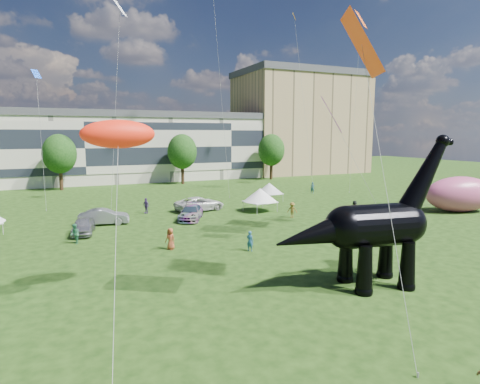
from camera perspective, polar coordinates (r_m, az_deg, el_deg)
name	(u,v)px	position (r m, az deg, el deg)	size (l,w,h in m)	color
ground	(312,306)	(22.17, 10.22, -15.60)	(220.00, 220.00, 0.00)	#16330C
terrace_row	(84,150)	(78.84, -21.36, 5.58)	(78.00, 11.00, 12.00)	beige
apartment_block	(300,125)	(96.62, 8.51, 9.41)	(28.00, 18.00, 22.00)	tan
tree_mid_left	(59,151)	(69.76, -24.32, 5.37)	(5.20, 5.20, 9.44)	#382314
tree_mid_right	(182,149)	(72.44, -8.23, 6.10)	(5.20, 5.20, 9.44)	#382314
tree_far_right	(271,147)	(79.21, 4.48, 6.34)	(5.20, 5.20, 9.44)	#382314
dinosaur_sculpture	(370,228)	(24.57, 18.01, -4.93)	(11.35, 3.69, 9.23)	black
car_silver	(83,226)	(38.71, -21.41, -4.51)	(1.76, 4.37, 1.49)	#A4A4A9
car_grey	(104,217)	(41.99, -18.78, -3.35)	(1.68, 4.80, 1.58)	gray
car_white	(200,204)	(47.11, -5.76, -1.68)	(2.71, 5.89, 1.64)	silver
car_dark	(191,213)	(42.36, -6.98, -2.92)	(2.12, 5.21, 1.51)	#595960
gazebo_near	(260,195)	(46.50, 2.87, -0.44)	(4.42, 4.42, 2.70)	white
gazebo_far	(269,188)	(53.59, 4.18, 0.53)	(4.16, 4.16, 2.47)	silver
inflatable_pink	(460,194)	(52.61, 28.81, -0.27)	(8.20, 4.10, 4.10)	#D15184
visitors	(203,226)	(35.62, -5.28, -4.89)	(48.29, 43.36, 1.76)	#265C8D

